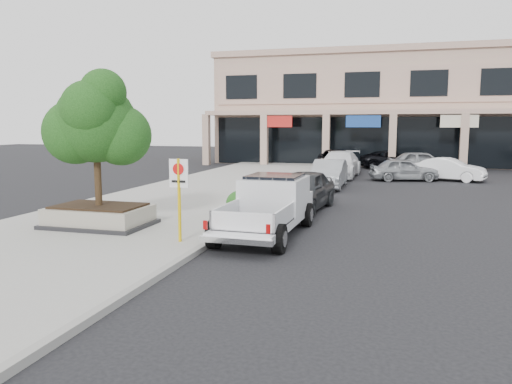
% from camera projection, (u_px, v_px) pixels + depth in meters
% --- Properties ---
extents(ground, '(120.00, 120.00, 0.00)m').
position_uv_depth(ground, '(255.00, 257.00, 12.81)').
color(ground, black).
rests_on(ground, ground).
extents(sidewalk, '(8.00, 52.00, 0.15)m').
position_uv_depth(sidewalk, '(165.00, 207.00, 20.02)').
color(sidewalk, gray).
rests_on(sidewalk, ground).
extents(curb, '(0.20, 52.00, 0.15)m').
position_uv_depth(curb, '(260.00, 212.00, 18.94)').
color(curb, gray).
rests_on(curb, ground).
extents(strip_mall, '(40.55, 12.43, 9.50)m').
position_uv_depth(strip_mall, '(456.00, 108.00, 42.33)').
color(strip_mall, tan).
rests_on(strip_mall, ground).
extents(planter, '(3.20, 2.20, 0.68)m').
position_uv_depth(planter, '(100.00, 216.00, 15.91)').
color(planter, black).
rests_on(planter, sidewalk).
extents(planter_tree, '(2.90, 2.55, 4.00)m').
position_uv_depth(planter_tree, '(102.00, 123.00, 15.63)').
color(planter_tree, black).
rests_on(planter_tree, planter).
extents(no_parking_sign, '(0.55, 0.09, 2.30)m').
position_uv_depth(no_parking_sign, '(179.00, 189.00, 13.62)').
color(no_parking_sign, '#DFB40B').
rests_on(no_parking_sign, sidewalk).
extents(hedge, '(1.10, 0.99, 0.93)m').
position_uv_depth(hedge, '(241.00, 203.00, 17.52)').
color(hedge, '#123F12').
rests_on(hedge, sidewalk).
extents(pickup_truck, '(2.22, 5.71, 1.78)m').
position_uv_depth(pickup_truck, '(266.00, 207.00, 15.06)').
color(pickup_truck, white).
rests_on(pickup_truck, ground).
extents(curb_car_a, '(2.35, 4.79, 1.57)m').
position_uv_depth(curb_car_a, '(302.00, 190.00, 19.76)').
color(curb_car_a, '#2D3033').
rests_on(curb_car_a, ground).
extents(curb_car_b, '(1.59, 4.54, 1.49)m').
position_uv_depth(curb_car_b, '(329.00, 174.00, 26.63)').
color(curb_car_b, '#A0A4A8').
rests_on(curb_car_b, ground).
extents(curb_car_c, '(2.54, 5.78, 1.65)m').
position_uv_depth(curb_car_c, '(339.00, 164.00, 32.02)').
color(curb_car_c, white).
rests_on(curb_car_c, ground).
extents(curb_car_d, '(3.21, 6.10, 1.63)m').
position_uv_depth(curb_car_d, '(335.00, 162.00, 34.35)').
color(curb_car_d, black).
rests_on(curb_car_d, ground).
extents(lot_car_a, '(4.29, 2.56, 1.37)m').
position_uv_depth(lot_car_a, '(404.00, 169.00, 29.94)').
color(lot_car_a, '#93969A').
rests_on(lot_car_a, ground).
extents(lot_car_b, '(4.41, 2.72, 1.37)m').
position_uv_depth(lot_car_b, '(449.00, 169.00, 29.98)').
color(lot_car_b, white).
rests_on(lot_car_b, ground).
extents(lot_car_d, '(5.33, 3.43, 1.37)m').
position_uv_depth(lot_car_d, '(393.00, 160.00, 38.23)').
color(lot_car_d, black).
rests_on(lot_car_d, ground).
extents(lot_car_e, '(4.91, 2.47, 1.61)m').
position_uv_depth(lot_car_e, '(422.00, 163.00, 33.80)').
color(lot_car_e, gray).
rests_on(lot_car_e, ground).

